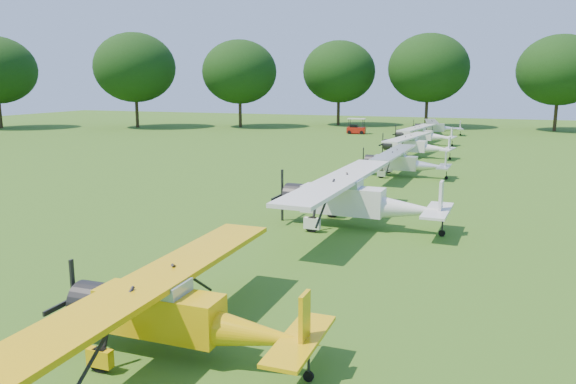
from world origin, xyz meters
The scene contains 9 objects.
ground centered at (0.00, 0.00, 0.00)m, with size 160.00×160.00×0.00m, color #1F5415.
tree_belt centered at (3.57, 0.16, 8.03)m, with size 137.36×130.27×14.52m.
aircraft_2 centered at (0.05, -13.58, 1.19)m, with size 6.49×10.30×2.04m.
aircraft_3 centered at (1.19, -0.58, 1.40)m, with size 7.62×12.13×2.39m.
aircraft_4 centered at (1.08, 13.75, 1.09)m, with size 5.94×9.45×1.86m.
aircraft_5 centered at (0.54, 24.00, 1.13)m, with size 6.20×9.81×1.93m.
aircraft_6 centered at (0.01, 34.20, 1.13)m, with size 6.22×9.85×1.93m.
aircraft_7 centered at (0.32, 45.32, 1.07)m, with size 5.86×9.29×1.82m.
golf_cart centered at (-9.12, 43.82, 0.63)m, with size 2.30×1.51×1.89m.
Camera 1 is at (6.61, -24.15, 6.34)m, focal length 35.00 mm.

